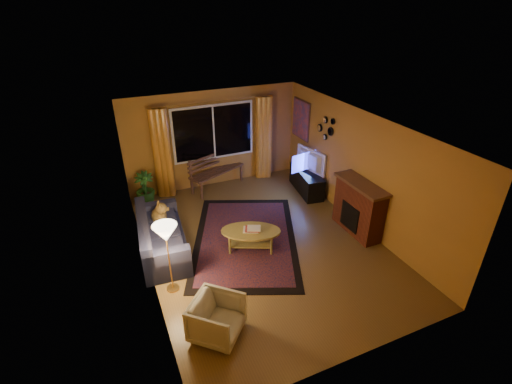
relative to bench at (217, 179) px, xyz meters
name	(u,v)px	position (x,y,z in m)	size (l,w,h in m)	color
floor	(262,243)	(0.03, -2.75, -0.24)	(4.50, 6.00, 0.02)	brown
ceiling	(263,126)	(0.03, -2.75, 2.28)	(4.50, 6.00, 0.02)	white
wall_back	(213,139)	(0.03, 0.26, 1.02)	(4.50, 0.02, 2.50)	#BB8135
wall_left	(141,215)	(-2.23, -2.75, 1.02)	(0.02, 6.00, 2.50)	#BB8135
wall_right	(359,169)	(2.29, -2.75, 1.02)	(0.02, 6.00, 2.50)	#BB8135
window	(214,132)	(0.03, 0.19, 1.22)	(2.00, 0.02, 1.30)	black
curtain_rod	(213,101)	(0.03, 0.15, 2.02)	(0.03, 0.03, 3.20)	#BF8C3F
curtain_left	(162,154)	(-1.32, 0.13, 0.89)	(0.36, 0.36, 2.24)	orange
curtain_right	(263,138)	(1.38, 0.13, 0.89)	(0.36, 0.36, 2.24)	orange
bench	(217,179)	(0.00, 0.00, 0.00)	(1.55, 0.46, 0.47)	#513223
potted_plant	(145,188)	(-1.86, -0.10, 0.17)	(0.45, 0.45, 0.81)	#235B1E
sofa	(162,235)	(-1.86, -2.20, 0.16)	(0.83, 1.94, 0.79)	#21233F
dog	(159,213)	(-1.81, -1.76, 0.40)	(0.33, 0.45, 0.50)	olive
armchair	(217,317)	(-1.53, -4.58, 0.12)	(0.69, 0.65, 0.71)	beige
floor_lamp	(169,259)	(-1.94, -3.34, 0.42)	(0.22, 0.22, 1.30)	#BF8C3F
rug	(245,239)	(-0.23, -2.48, -0.22)	(2.08, 3.28, 0.02)	maroon
coffee_table	(251,239)	(-0.24, -2.81, -0.02)	(1.18, 1.18, 0.43)	olive
tv_console	(306,181)	(2.03, -1.13, 0.05)	(0.45, 1.34, 0.56)	black
television	(308,161)	(2.03, -1.13, 0.61)	(1.01, 0.13, 0.58)	black
fireplace	(359,209)	(2.08, -3.15, 0.32)	(0.40, 1.20, 1.10)	maroon
mirror_cluster	(326,127)	(2.24, -1.45, 1.57)	(0.06, 0.60, 0.56)	black
painting	(301,119)	(2.25, -0.30, 1.42)	(0.04, 0.76, 0.96)	#E24B30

